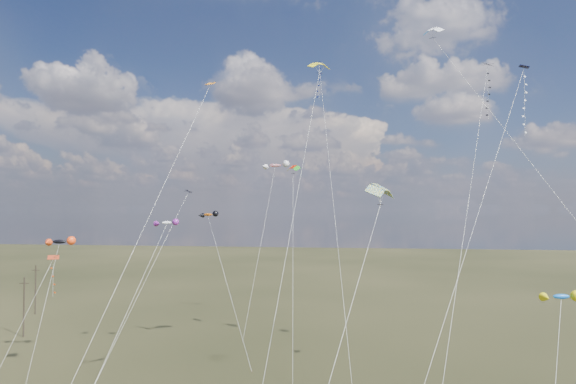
# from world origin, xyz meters

# --- Properties ---
(utility_pole_near) EXTENTS (1.40, 0.20, 8.00)m
(utility_pole_near) POSITION_xyz_m (-38.00, 30.00, 4.09)
(utility_pole_near) COLOR black
(utility_pole_near) RESTS_ON ground
(utility_pole_far) EXTENTS (1.40, 0.20, 8.00)m
(utility_pole_far) POSITION_xyz_m (-46.00, 44.00, 4.09)
(utility_pole_far) COLOR black
(utility_pole_far) RESTS_ON ground
(diamond_black_high) EXTENTS (10.10, 24.87, 32.76)m
(diamond_black_high) POSITION_xyz_m (20.07, 20.63, 27.89)
(diamond_black_high) COLOR black
(diamond_black_high) RESTS_ON ground
(diamond_navy_tall) EXTENTS (5.22, 20.36, 35.84)m
(diamond_navy_tall) POSITION_xyz_m (2.55, 28.06, 30.83)
(diamond_navy_tall) COLOR navy
(diamond_navy_tall) RESTS_ON ground
(diamond_black_mid) EXTENTS (5.03, 14.03, 19.54)m
(diamond_black_mid) POSITION_xyz_m (-14.10, 19.75, 13.46)
(diamond_black_mid) COLOR black
(diamond_black_mid) RESTS_ON ground
(diamond_red_low) EXTENTS (3.24, 7.09, 12.41)m
(diamond_red_low) POSITION_xyz_m (-24.52, 15.38, 9.96)
(diamond_red_low) COLOR #A83417
(diamond_red_low) RESTS_ON ground
(diamond_navy_right) EXTENTS (14.18, 21.03, 29.88)m
(diamond_navy_right) POSITION_xyz_m (20.86, 12.05, 25.23)
(diamond_navy_right) COLOR #111154
(diamond_navy_right) RESTS_ON ground
(diamond_orange_center) EXTENTS (6.08, 21.56, 30.68)m
(diamond_orange_center) POSITION_xyz_m (-9.91, 11.51, 21.25)
(diamond_orange_center) COLOR orange
(diamond_orange_center) RESTS_ON ground
(parafoil_yellow) EXTENTS (4.52, 21.88, 33.81)m
(parafoil_yellow) POSITION_xyz_m (2.92, 21.56, 33.01)
(parafoil_yellow) COLOR yellow
(parafoil_yellow) RESTS_ON ground
(parafoil_blue_white) EXTENTS (17.78, 25.95, 37.28)m
(parafoil_blue_white) POSITION_xyz_m (15.28, 22.28, 36.36)
(parafoil_blue_white) COLOR #1D83D5
(parafoil_blue_white) RESTS_ON ground
(parafoil_striped) EXTENTS (6.61, 12.22, 19.34)m
(parafoil_striped) POSITION_xyz_m (8.77, 0.40, 18.62)
(parafoil_striped) COLOR #DDBB0A
(parafoil_striped) RESTS_ON ground
(parafoil_tricolor) EXTENTS (3.40, 17.44, 23.34)m
(parafoil_tricolor) POSITION_xyz_m (-1.45, 32.23, 22.62)
(parafoil_tricolor) COLOR yellow
(parafoil_tricolor) RESTS_ON ground
(novelty_black_orange) EXTENTS (4.18, 10.36, 14.11)m
(novelty_black_orange) POSITION_xyz_m (-26.93, 20.55, 13.49)
(novelty_black_orange) COLOR black
(novelty_black_orange) RESTS_ON ground
(novelty_orange_black) EXTENTS (9.41, 10.51, 17.02)m
(novelty_orange_black) POSITION_xyz_m (-11.91, 29.03, 16.48)
(novelty_orange_black) COLOR #CC5C0D
(novelty_orange_black) RESTS_ON ground
(novelty_white_purple) EXTENTS (3.90, 12.58, 16.31)m
(novelty_white_purple) POSITION_xyz_m (-11.00, 12.85, 15.80)
(novelty_white_purple) COLOR silver
(novelty_white_purple) RESTS_ON ground
(novelty_redwhite_stripe) EXTENTS (4.13, 14.22, 24.76)m
(novelty_redwhite_stripe) POSITION_xyz_m (-6.05, 44.77, 24.05)
(novelty_redwhite_stripe) COLOR red
(novelty_redwhite_stripe) RESTS_ON ground
(novelty_blue_yellow) EXTENTS (5.16, 8.95, 11.84)m
(novelty_blue_yellow) POSITION_xyz_m (20.55, 2.44, 11.38)
(novelty_blue_yellow) COLOR blue
(novelty_blue_yellow) RESTS_ON ground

